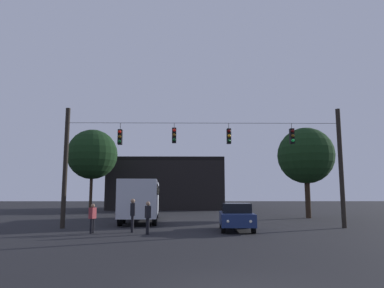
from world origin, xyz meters
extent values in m
plane|color=black|center=(0.00, 24.50, 0.00)|extent=(168.00, 168.00, 0.00)
cylinder|color=black|center=(-8.55, 14.69, 3.71)|extent=(0.28, 0.28, 7.41)
cylinder|color=black|center=(8.55, 14.69, 3.71)|extent=(0.28, 0.28, 7.41)
cylinder|color=black|center=(0.00, 14.69, 6.48)|extent=(17.10, 0.02, 0.02)
cylinder|color=black|center=(-5.23, 14.69, 6.26)|extent=(0.03, 0.03, 0.42)
cube|color=black|center=(-5.23, 14.69, 5.58)|extent=(0.26, 0.32, 0.95)
sphere|color=red|center=(-5.23, 14.51, 5.88)|extent=(0.20, 0.20, 0.20)
sphere|color=#5B3D0C|center=(-5.23, 14.51, 5.58)|extent=(0.20, 0.20, 0.20)
sphere|color=#0C4219|center=(-5.23, 14.51, 5.28)|extent=(0.20, 0.20, 0.20)
cylinder|color=black|center=(-1.85, 14.69, 6.32)|extent=(0.03, 0.03, 0.31)
cube|color=black|center=(-1.85, 14.69, 5.69)|extent=(0.26, 0.32, 0.95)
sphere|color=red|center=(-1.85, 14.51, 5.99)|extent=(0.20, 0.20, 0.20)
sphere|color=#5B3D0C|center=(-1.85, 14.51, 5.69)|extent=(0.20, 0.20, 0.20)
sphere|color=#0C4219|center=(-1.85, 14.51, 5.39)|extent=(0.20, 0.20, 0.20)
cylinder|color=black|center=(1.59, 14.69, 6.30)|extent=(0.03, 0.03, 0.35)
cube|color=black|center=(1.59, 14.69, 5.65)|extent=(0.26, 0.32, 0.95)
sphere|color=#510A0A|center=(1.59, 14.51, 5.95)|extent=(0.20, 0.20, 0.20)
sphere|color=orange|center=(1.59, 14.51, 5.65)|extent=(0.20, 0.20, 0.20)
sphere|color=#0C4219|center=(1.59, 14.51, 5.35)|extent=(0.20, 0.20, 0.20)
cylinder|color=black|center=(5.56, 14.69, 6.30)|extent=(0.03, 0.03, 0.34)
cube|color=black|center=(5.56, 14.69, 5.66)|extent=(0.26, 0.32, 0.95)
sphere|color=#510A0A|center=(5.56, 14.51, 5.96)|extent=(0.20, 0.20, 0.20)
sphere|color=#5B3D0C|center=(5.56, 14.51, 5.66)|extent=(0.20, 0.20, 0.20)
sphere|color=#1EE04C|center=(5.56, 14.51, 5.36)|extent=(0.20, 0.20, 0.20)
cube|color=#B7BCC6|center=(-4.55, 20.51, 1.75)|extent=(3.24, 11.14, 2.50)
cube|color=black|center=(-4.55, 20.51, 2.36)|extent=(3.23, 10.49, 0.70)
cylinder|color=black|center=(-5.93, 24.39, 0.50)|extent=(0.35, 1.02, 1.00)
cylinder|color=black|center=(-3.71, 24.54, 0.50)|extent=(0.35, 1.02, 1.00)
cylinder|color=black|center=(-5.51, 18.24, 0.50)|extent=(0.35, 1.02, 1.00)
cylinder|color=black|center=(-3.30, 18.39, 0.50)|extent=(0.35, 1.02, 1.00)
cylinder|color=black|center=(-5.38, 16.27, 0.50)|extent=(0.35, 1.02, 1.00)
cylinder|color=black|center=(-3.16, 16.42, 0.50)|extent=(0.35, 1.02, 1.00)
cube|color=beige|center=(-4.78, 23.81, 2.36)|extent=(2.61, 0.97, 0.56)
cube|color=beige|center=(-4.37, 17.77, 2.36)|extent=(2.61, 0.97, 0.56)
cube|color=navy|center=(1.76, 13.21, 0.66)|extent=(2.06, 4.40, 0.68)
cube|color=black|center=(1.77, 13.36, 1.26)|extent=(1.72, 2.41, 0.52)
cylinder|color=black|center=(2.47, 11.75, 0.32)|extent=(0.26, 0.65, 0.64)
cylinder|color=black|center=(0.89, 11.84, 0.32)|extent=(0.26, 0.65, 0.64)
cylinder|color=black|center=(2.64, 14.58, 0.32)|extent=(0.26, 0.65, 0.64)
cylinder|color=black|center=(1.06, 14.68, 0.32)|extent=(0.26, 0.65, 0.64)
sphere|color=white|center=(2.21, 11.08, 0.66)|extent=(0.18, 0.18, 0.18)
sphere|color=white|center=(1.06, 11.15, 0.66)|extent=(0.18, 0.18, 0.18)
cylinder|color=black|center=(-3.00, 11.15, 0.41)|extent=(0.14, 0.14, 0.82)
cylinder|color=black|center=(-3.06, 11.30, 0.41)|extent=(0.14, 0.14, 0.82)
cube|color=black|center=(-3.03, 11.22, 1.13)|extent=(0.35, 0.42, 0.62)
sphere|color=#8C6B51|center=(-3.03, 11.22, 1.55)|extent=(0.22, 0.22, 0.22)
cylinder|color=black|center=(-3.96, 12.16, 0.44)|extent=(0.14, 0.14, 0.89)
cylinder|color=black|center=(-3.98, 12.32, 0.44)|extent=(0.14, 0.14, 0.89)
cube|color=black|center=(-3.97, 12.24, 1.22)|extent=(0.28, 0.38, 0.66)
sphere|color=#8C6B51|center=(-3.97, 12.24, 1.67)|extent=(0.24, 0.24, 0.24)
cylinder|color=black|center=(-5.98, 11.86, 0.38)|extent=(0.14, 0.14, 0.76)
cylinder|color=black|center=(-6.03, 11.71, 0.38)|extent=(0.14, 0.14, 0.76)
cube|color=maroon|center=(-6.01, 11.79, 1.05)|extent=(0.35, 0.42, 0.57)
sphere|color=#8C6B51|center=(-6.01, 11.79, 1.43)|extent=(0.21, 0.21, 0.21)
cube|color=black|center=(-3.93, 45.69, 3.23)|extent=(15.45, 13.61, 6.45)
cube|color=black|center=(-3.93, 45.69, 6.70)|extent=(15.45, 13.61, 0.50)
cylinder|color=#2D2116|center=(-12.20, 34.44, 2.34)|extent=(0.34, 0.34, 4.68)
sphere|color=black|center=(-12.20, 34.44, 6.72)|extent=(5.82, 5.82, 5.82)
cylinder|color=#2D2116|center=(9.49, 24.00, 1.86)|extent=(0.46, 0.46, 3.73)
sphere|color=black|center=(9.49, 24.00, 5.46)|extent=(4.95, 4.95, 4.95)
camera|label=1|loc=(-0.99, -7.44, 2.00)|focal=33.50mm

